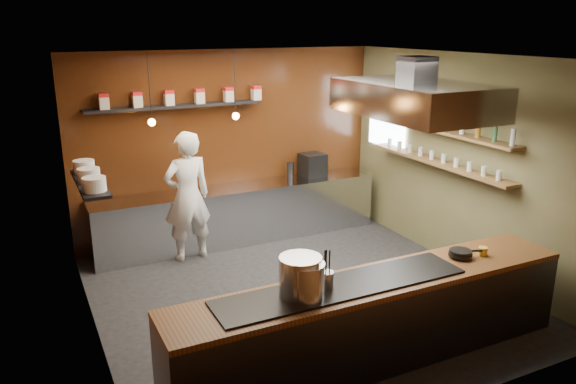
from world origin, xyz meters
TOP-DOWN VIEW (x-y plane):
  - floor at (0.00, 0.00)m, footprint 5.00×5.00m
  - back_wall at (0.00, 2.50)m, footprint 5.00×0.00m
  - left_wall at (-2.50, 0.00)m, footprint 0.00×5.00m
  - right_wall at (2.50, 0.00)m, footprint 0.00×5.00m
  - ceiling at (0.00, 0.00)m, footprint 5.00×5.00m
  - window_pane at (2.45, 1.70)m, footprint 0.00×1.00m
  - prep_counter at (0.00, 2.17)m, footprint 4.60×0.65m
  - pass_counter at (-0.00, -1.60)m, footprint 4.40×0.72m
  - tin_shelf at (-0.90, 2.36)m, footprint 2.60×0.26m
  - plate_shelf at (-2.34, 1.00)m, footprint 0.30×1.40m
  - bottle_shelf_upper at (2.34, 0.30)m, footprint 0.26×2.80m
  - bottle_shelf_lower at (2.34, 0.30)m, footprint 0.26×2.80m
  - extractor_hood at (1.30, -0.40)m, footprint 1.20×2.00m
  - pendant_left at (-1.40, 1.70)m, footprint 0.10×0.10m
  - pendant_right at (-0.20, 1.70)m, footprint 0.10×0.10m
  - storage_tins at (-0.75, 2.36)m, footprint 2.43×0.13m
  - plate_stacks at (-2.34, 1.00)m, footprint 0.26×1.16m
  - bottles at (2.34, 0.30)m, footprint 0.06×2.66m
  - wine_glasses at (2.34, 0.30)m, footprint 0.07×2.37m
  - stockpot_large at (-0.87, -1.61)m, footprint 0.49×0.49m
  - stockpot_small at (-0.84, -1.66)m, footprint 0.38×0.38m
  - utensil_crock at (-0.58, -1.60)m, footprint 0.17×0.17m
  - frying_pan at (1.14, -1.55)m, footprint 0.42×0.26m
  - butter_jar at (1.40, -1.61)m, footprint 0.11×0.11m
  - espresso_machine at (1.36, 2.25)m, footprint 0.41×0.39m
  - chef at (-0.93, 1.83)m, footprint 0.75×0.53m

SIDE VIEW (x-z plane):
  - floor at x=0.00m, z-range 0.00..0.00m
  - prep_counter at x=0.00m, z-range 0.00..0.90m
  - pass_counter at x=0.00m, z-range 0.00..0.94m
  - chef at x=-0.93m, z-range 0.00..1.92m
  - butter_jar at x=1.40m, z-range 0.92..1.01m
  - frying_pan at x=1.14m, z-range 0.94..1.00m
  - utensil_crock at x=-0.58m, z-range 0.94..1.11m
  - espresso_machine at x=1.36m, z-range 0.90..1.28m
  - stockpot_small at x=-0.84m, z-range 0.94..1.28m
  - stockpot_large at x=-0.87m, z-range 0.94..1.33m
  - bottle_shelf_lower at x=2.34m, z-range 1.43..1.47m
  - back_wall at x=0.00m, z-range -1.00..4.00m
  - left_wall at x=-2.50m, z-range -1.00..4.00m
  - right_wall at x=2.50m, z-range -1.00..4.00m
  - wine_glasses at x=2.34m, z-range 1.47..1.60m
  - plate_shelf at x=-2.34m, z-range 1.53..1.57m
  - plate_stacks at x=-2.34m, z-range 1.57..1.73m
  - window_pane at x=2.45m, z-range 1.40..2.40m
  - bottle_shelf_upper at x=2.34m, z-range 1.90..1.94m
  - bottles at x=2.34m, z-range 1.94..2.18m
  - pendant_left at x=-1.40m, z-range 1.68..2.63m
  - pendant_right at x=-0.20m, z-range 1.68..2.63m
  - tin_shelf at x=-0.90m, z-range 2.18..2.22m
  - storage_tins at x=-0.75m, z-range 2.22..2.44m
  - extractor_hood at x=1.30m, z-range 2.15..2.87m
  - ceiling at x=0.00m, z-range 3.00..3.00m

